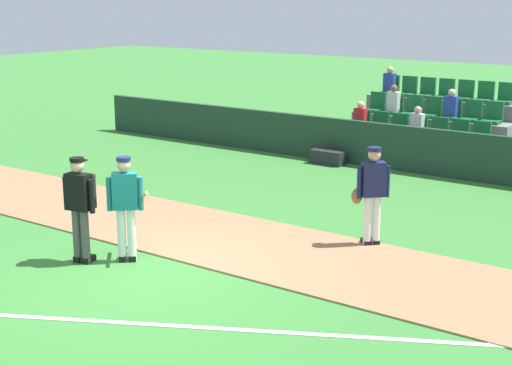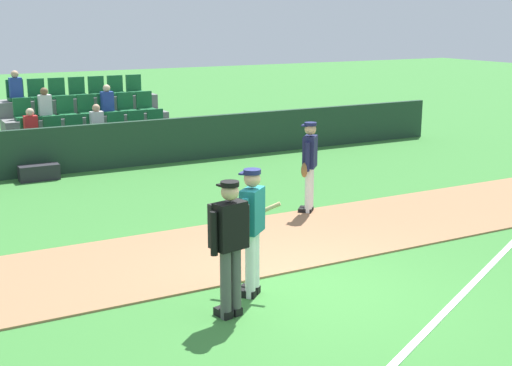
{
  "view_description": "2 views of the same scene",
  "coord_description": "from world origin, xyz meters",
  "px_view_note": "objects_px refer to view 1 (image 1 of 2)",
  "views": [
    {
      "loc": [
        7.96,
        -8.16,
        4.27
      ],
      "look_at": [
        0.42,
        2.32,
        1.08
      ],
      "focal_mm": 53.4,
      "sensor_mm": 36.0,
      "label": 1
    },
    {
      "loc": [
        -4.88,
        -7.57,
        3.71
      ],
      "look_at": [
        0.12,
        1.64,
        1.18
      ],
      "focal_mm": 48.89,
      "sensor_mm": 36.0,
      "label": 2
    }
  ],
  "objects_px": {
    "batter_teal_jersey": "(126,205)",
    "equipment_bag": "(328,157)",
    "runner_navy_jersey": "(372,193)",
    "umpire_home_plate": "(80,204)"
  },
  "relations": [
    {
      "from": "equipment_bag",
      "to": "batter_teal_jersey",
      "type": "bearing_deg",
      "value": -82.4
    },
    {
      "from": "batter_teal_jersey",
      "to": "runner_navy_jersey",
      "type": "xyz_separation_m",
      "value": [
        2.87,
        3.06,
        -0.01
      ]
    },
    {
      "from": "batter_teal_jersey",
      "to": "umpire_home_plate",
      "type": "bearing_deg",
      "value": -140.84
    },
    {
      "from": "batter_teal_jersey",
      "to": "runner_navy_jersey",
      "type": "height_order",
      "value": "same"
    },
    {
      "from": "runner_navy_jersey",
      "to": "umpire_home_plate",
      "type": "bearing_deg",
      "value": -134.35
    },
    {
      "from": "umpire_home_plate",
      "to": "runner_navy_jersey",
      "type": "xyz_separation_m",
      "value": [
        3.44,
        3.52,
        -0.04
      ]
    },
    {
      "from": "batter_teal_jersey",
      "to": "equipment_bag",
      "type": "bearing_deg",
      "value": 97.6
    },
    {
      "from": "batter_teal_jersey",
      "to": "equipment_bag",
      "type": "height_order",
      "value": "batter_teal_jersey"
    },
    {
      "from": "batter_teal_jersey",
      "to": "umpire_home_plate",
      "type": "distance_m",
      "value": 0.73
    },
    {
      "from": "batter_teal_jersey",
      "to": "equipment_bag",
      "type": "distance_m",
      "value": 8.45
    }
  ]
}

